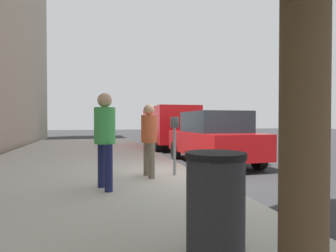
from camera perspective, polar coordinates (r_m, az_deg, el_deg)
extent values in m
plane|color=#2B2B2D|center=(7.41, 5.47, -10.31)|extent=(80.00, 80.00, 0.00)
cube|color=#B7B2A8|center=(6.96, -18.76, -10.49)|extent=(28.00, 6.00, 0.15)
cylinder|color=gray|center=(6.75, 1.35, -5.20)|extent=(0.07, 0.07, 1.15)
cube|color=#383D42|center=(6.62, 1.59, 0.79)|extent=(0.16, 0.11, 0.26)
cube|color=#383D42|center=(6.81, 1.11, 0.80)|extent=(0.16, 0.11, 0.26)
cube|color=#268C33|center=(6.63, 2.09, 0.97)|extent=(0.10, 0.01, 0.10)
cube|color=#268C33|center=(6.82, 1.59, 0.97)|extent=(0.10, 0.01, 0.10)
cylinder|color=#726656|center=(6.73, -4.40, -6.70)|extent=(0.15, 0.15, 0.81)
cylinder|color=#726656|center=(6.38, -3.38, -7.12)|extent=(0.15, 0.15, 0.81)
cylinder|color=#D85933|center=(6.49, -3.91, -0.58)|extent=(0.37, 0.37, 0.64)
sphere|color=tan|center=(6.50, -3.92, 3.35)|extent=(0.25, 0.25, 0.25)
cylinder|color=#191E4C|center=(5.68, -13.48, -7.81)|extent=(0.15, 0.15, 0.87)
cylinder|color=#191E4C|center=(5.31, -12.09, -8.43)|extent=(0.15, 0.15, 0.87)
cylinder|color=green|center=(5.43, -12.84, 0.08)|extent=(0.40, 0.40, 0.69)
sphere|color=tan|center=(5.44, -12.86, 5.17)|extent=(0.27, 0.27, 0.27)
cube|color=maroon|center=(9.58, 9.03, -3.45)|extent=(4.41, 1.86, 0.76)
cube|color=black|center=(9.36, 9.54, 0.86)|extent=(2.21, 1.70, 0.68)
cylinder|color=black|center=(10.65, 1.56, -5.03)|extent=(0.66, 0.22, 0.66)
cylinder|color=black|center=(11.27, 10.14, -4.71)|extent=(0.66, 0.22, 0.66)
cylinder|color=black|center=(7.97, 7.45, -7.11)|extent=(0.66, 0.22, 0.66)
cylinder|color=black|center=(8.78, 18.13, -6.39)|extent=(0.66, 0.22, 0.66)
cube|color=maroon|center=(14.90, 0.07, 0.37)|extent=(5.27, 2.18, 1.80)
cylinder|color=black|center=(16.42, -4.52, -2.71)|extent=(0.77, 0.25, 0.76)
cylinder|color=black|center=(16.81, 1.91, -2.62)|extent=(0.77, 0.25, 0.76)
cylinder|color=black|center=(13.09, -2.29, -3.67)|extent=(0.77, 0.25, 0.76)
cylinder|color=black|center=(13.58, 5.62, -3.50)|extent=(0.77, 0.25, 0.76)
cylinder|color=brown|center=(2.10, 26.11, 4.15)|extent=(0.32, 0.32, 2.86)
cylinder|color=#2D2D33|center=(2.82, 9.68, -16.24)|extent=(0.56, 0.56, 0.95)
cylinder|color=black|center=(2.71, 9.72, -5.99)|extent=(0.59, 0.59, 0.06)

